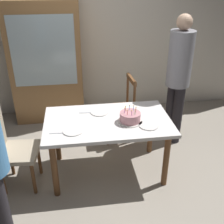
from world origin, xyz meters
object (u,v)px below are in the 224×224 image
dining_table (108,127)px  plate_near_guest (149,125)px  birthday_cake (130,117)px  person_guest (178,74)px  chair_spindle_back (119,110)px  plate_far_side (100,112)px  china_cabinet (46,64)px  chair_upholstered (9,146)px  plate_near_celebrant (73,131)px

dining_table → plate_near_guest: 0.49m
birthday_cake → person_guest: 1.06m
chair_spindle_back → plate_far_side: bearing=-120.7°
plate_far_side → china_cabinet: 1.55m
plate_near_guest → birthday_cake: bearing=147.8°
plate_near_guest → chair_upholstered: bearing=175.7°
birthday_cake → chair_spindle_back: bearing=89.0°
plate_near_celebrant → chair_upholstered: chair_upholstered is taller
person_guest → chair_upholstered: bearing=-162.6°
dining_table → plate_far_side: (-0.07, 0.19, 0.10)m
plate_near_celebrant → person_guest: 1.66m
plate_near_celebrant → plate_far_side: (0.33, 0.39, 0.00)m
dining_table → birthday_cake: (0.25, -0.08, 0.15)m
plate_far_side → chair_spindle_back: bearing=59.3°
person_guest → chair_spindle_back: bearing=167.9°
dining_table → plate_near_guest: (0.43, -0.19, 0.10)m
plate_near_guest → plate_far_side: bearing=142.5°
birthday_cake → chair_upholstered: size_ratio=0.29×
china_cabinet → plate_near_guest: bearing=-55.3°
chair_upholstered → china_cabinet: china_cabinet is taller
plate_near_celebrant → china_cabinet: 1.81m
person_guest → china_cabinet: 2.05m
person_guest → china_cabinet: bearing=151.8°
plate_far_side → chair_upholstered: chair_upholstered is taller
birthday_cake → plate_near_celebrant: (-0.64, -0.12, -0.05)m
plate_near_guest → chair_upholstered: chair_upholstered is taller
birthday_cake → plate_far_side: (-0.32, 0.27, -0.05)m
birthday_cake → plate_near_guest: size_ratio=1.27×
birthday_cake → plate_far_side: 0.42m
dining_table → plate_near_celebrant: size_ratio=6.59×
dining_table → plate_near_celebrant: bearing=-154.0°
chair_upholstered → china_cabinet: bearing=78.5°
china_cabinet → birthday_cake: bearing=-57.9°
plate_near_celebrant → person_guest: bearing=28.8°
plate_near_celebrant → plate_far_side: size_ratio=1.00×
dining_table → birthday_cake: bearing=-17.1°
chair_spindle_back → china_cabinet: china_cabinet is taller
dining_table → person_guest: person_guest is taller
chair_spindle_back → person_guest: (0.77, -0.16, 0.58)m
birthday_cake → plate_near_celebrant: bearing=-169.5°
plate_far_side → plate_near_celebrant: bearing=-129.9°
china_cabinet → plate_far_side: bearing=-62.6°
chair_spindle_back → plate_near_guest: bearing=-79.5°
birthday_cake → person_guest: bearing=40.3°
dining_table → chair_spindle_back: 0.82m
dining_table → person_guest: size_ratio=0.80×
plate_near_guest → china_cabinet: bearing=124.7°
plate_near_celebrant → person_guest: person_guest is taller
birthday_cake → person_guest: person_guest is taller
plate_far_side → person_guest: size_ratio=0.12×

